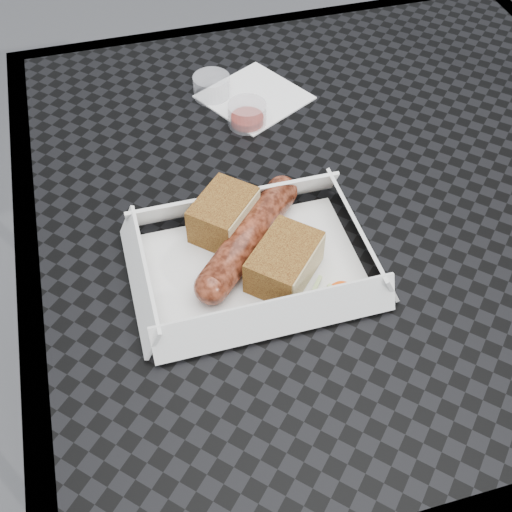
{
  "coord_description": "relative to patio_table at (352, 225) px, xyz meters",
  "views": [
    {
      "loc": [
        -0.27,
        -0.51,
        1.27
      ],
      "look_at": [
        -0.16,
        -0.11,
        0.78
      ],
      "focal_mm": 45.0,
      "sensor_mm": 36.0,
      "label": 1
    }
  ],
  "objects": [
    {
      "name": "veg_garnish",
      "position": [
        -0.09,
        -0.15,
        0.08
      ],
      "size": [
        0.03,
        0.03,
        0.0
      ],
      "color": "#F24D0A",
      "rests_on": "food_tray"
    },
    {
      "name": "bread_far",
      "position": [
        -0.13,
        -0.12,
        0.1
      ],
      "size": [
        0.09,
        0.09,
        0.04
      ],
      "primitive_type": "cube",
      "rotation": [
        0.0,
        0.0,
        0.81
      ],
      "color": "brown",
      "rests_on": "food_tray"
    },
    {
      "name": "condiment_cup_empty",
      "position": [
        -0.13,
        0.21,
        0.09
      ],
      "size": [
        0.05,
        0.05,
        0.03
      ],
      "primitive_type": "cylinder",
      "color": "silver",
      "rests_on": "patio_table"
    },
    {
      "name": "bread_near",
      "position": [
        -0.17,
        -0.04,
        0.1
      ],
      "size": [
        0.09,
        0.09,
        0.04
      ],
      "primitive_type": "cube",
      "rotation": [
        0.0,
        0.0,
        0.81
      ],
      "color": "brown",
      "rests_on": "food_tray"
    },
    {
      "name": "condiment_cup_sauce",
      "position": [
        -0.1,
        0.14,
        0.09
      ],
      "size": [
        0.05,
        0.05,
        0.03
      ],
      "primitive_type": "cylinder",
      "color": "maroon",
      "rests_on": "patio_table"
    },
    {
      "name": "ground",
      "position": [
        0.0,
        0.0,
        -0.67
      ],
      "size": [
        60.0,
        60.0,
        0.0
      ],
      "primitive_type": "plane",
      "color": "#505052",
      "rests_on": "ground"
    },
    {
      "name": "food_tray",
      "position": [
        -0.16,
        -0.1,
        0.08
      ],
      "size": [
        0.22,
        0.15,
        0.0
      ],
      "primitive_type": "cube",
      "color": "white",
      "rests_on": "patio_table"
    },
    {
      "name": "napkin",
      "position": [
        -0.08,
        0.19,
        0.08
      ],
      "size": [
        0.16,
        0.16,
        0.0
      ],
      "primitive_type": "cube",
      "rotation": [
        0.0,
        0.0,
        0.49
      ],
      "color": "white",
      "rests_on": "patio_table"
    },
    {
      "name": "patio_table",
      "position": [
        0.0,
        0.0,
        0.0
      ],
      "size": [
        0.8,
        0.8,
        0.74
      ],
      "color": "black",
      "rests_on": "ground"
    },
    {
      "name": "bratwurst",
      "position": [
        -0.16,
        -0.07,
        0.1
      ],
      "size": [
        0.14,
        0.15,
        0.04
      ],
      "rotation": [
        0.0,
        0.0,
        0.81
      ],
      "color": "brown",
      "rests_on": "food_tray"
    }
  ]
}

